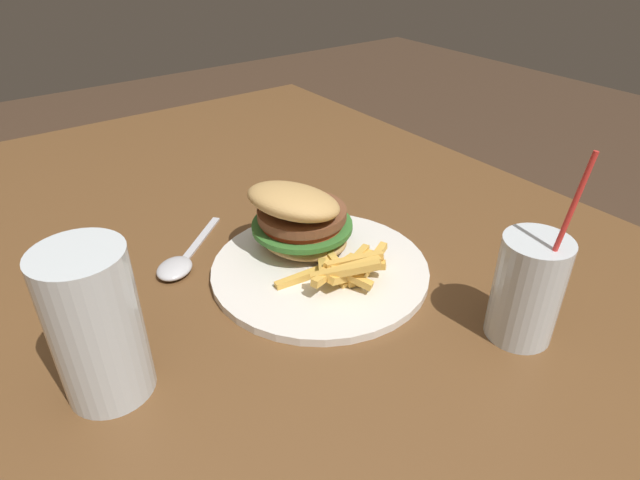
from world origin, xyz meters
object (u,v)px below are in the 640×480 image
at_px(juice_glass, 526,294).
at_px(spoon, 177,265).
at_px(beer_glass, 97,329).
at_px(meal_plate_near, 309,239).

xyz_separation_m(juice_glass, spoon, (0.32, 0.24, -0.05)).
relative_size(beer_glass, juice_glass, 0.72).
relative_size(meal_plate_near, spoon, 1.91).
xyz_separation_m(beer_glass, juice_glass, (-0.18, -0.37, -0.02)).
distance_m(meal_plate_near, beer_glass, 0.28).
distance_m(juice_glass, spoon, 0.41).
bearing_deg(juice_glass, beer_glass, 64.47).
bearing_deg(meal_plate_near, juice_glass, -157.10).
xyz_separation_m(meal_plate_near, juice_glass, (-0.24, -0.10, 0.02)).
height_order(meal_plate_near, juice_glass, juice_glass).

